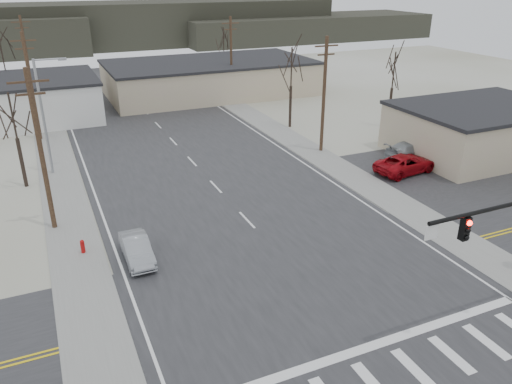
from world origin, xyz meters
The scene contains 27 objects.
ground centered at (0.00, 0.00, 0.00)m, with size 140.00×140.00×0.00m, color silver.
main_road centered at (0.00, 15.00, 0.02)m, with size 18.00×110.00×0.05m, color #272729.
cross_road centered at (0.00, 0.00, 0.02)m, with size 90.00×10.00×0.04m, color #272729.
parking_lot centered at (20.00, 6.00, 0.02)m, with size 18.00×20.00×0.03m, color #272729.
sidewalk_left centered at (-10.60, 20.00, 0.03)m, with size 3.00×90.00×0.06m, color gray.
sidewalk_right centered at (10.60, 20.00, 0.03)m, with size 3.00×90.00×0.06m, color gray.
fire_hydrant centered at (-10.20, 8.00, 0.45)m, with size 0.24×0.24×0.87m.
building_right_far centered at (10.00, 44.00, 2.15)m, with size 26.30×14.30×4.30m.
building_lot centered at (24.00, 12.00, 2.16)m, with size 14.30×10.30×4.30m.
upole_left_b centered at (-11.50, 12.00, 5.22)m, with size 2.20×0.30×10.00m.
upole_left_c centered at (-11.50, 32.00, 5.22)m, with size 2.20×0.30×10.00m.
upole_left_d centered at (-11.50, 52.00, 5.22)m, with size 2.20×0.30×10.00m.
upole_right_a centered at (11.50, 18.00, 5.22)m, with size 2.20×0.30×10.00m.
upole_right_b centered at (11.50, 40.00, 5.22)m, with size 2.20×0.30×10.00m.
streetlight_main centered at (-10.80, 22.00, 5.09)m, with size 2.40×0.25×9.00m.
tree_left_near centered at (-13.00, 20.00, 5.23)m, with size 3.30×3.30×7.35m.
tree_right_mid centered at (12.50, 26.00, 5.93)m, with size 3.74×3.74×8.33m.
tree_left_far centered at (-14.00, 46.00, 6.28)m, with size 3.96×3.96×8.82m.
tree_right_far centered at (15.00, 52.00, 5.58)m, with size 3.52×3.52×7.84m.
tree_lot centered at (22.00, 22.00, 5.58)m, with size 3.52×3.52×7.84m.
hill_center centered at (15.00, 96.00, 4.50)m, with size 80.00×18.00×9.00m, color #333026.
hill_right centered at (50.00, 90.00, 2.75)m, with size 60.00×18.00×5.50m, color #333026.
sedan_crossing centered at (-7.50, 5.99, 0.70)m, with size 1.39×3.97×1.31m, color gray.
car_far_a centered at (5.56, 46.13, 0.84)m, with size 2.22×5.46×1.58m, color black.
car_far_b centered at (-0.90, 52.94, 0.77)m, with size 1.71×4.26×1.45m, color black.
car_parked_red centered at (14.88, 10.60, 0.78)m, with size 2.46×5.34×1.48m, color #980810.
car_parked_silver centered at (17.68, 13.00, 0.78)m, with size 2.10×5.16×1.50m, color #92989C.
Camera 1 is at (-11.19, -18.68, 14.79)m, focal length 35.00 mm.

